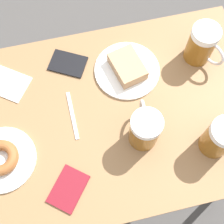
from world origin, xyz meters
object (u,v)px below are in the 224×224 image
at_px(plate_with_donut, 1,159).
at_px(passport_near_edge, 68,189).
at_px(napkin_folded, 6,83).
at_px(beer_mug_center, 220,137).
at_px(passport_far_edge, 68,64).
at_px(beer_mug_left, 145,129).
at_px(fork, 73,115).
at_px(plate_with_cake, 127,68).
at_px(beer_mug_right, 202,45).

xyz_separation_m(plate_with_donut, passport_near_edge, (-0.14, -0.19, -0.01)).
bearing_deg(napkin_folded, beer_mug_center, -120.65).
bearing_deg(passport_far_edge, beer_mug_left, -149.71).
bearing_deg(passport_near_edge, beer_mug_center, -85.80).
distance_m(fork, passport_far_edge, 0.20).
height_order(plate_with_donut, passport_far_edge, plate_with_donut).
relative_size(beer_mug_left, passport_near_edge, 0.96).
height_order(beer_mug_left, passport_near_edge, beer_mug_left).
xyz_separation_m(plate_with_cake, beer_mug_left, (-0.25, 0.01, 0.06)).
height_order(plate_with_donut, beer_mug_center, beer_mug_center).
relative_size(napkin_folded, passport_near_edge, 1.23).
distance_m(napkin_folded, passport_near_edge, 0.43).
relative_size(beer_mug_left, beer_mug_right, 1.00).
bearing_deg(beer_mug_center, beer_mug_right, -9.73).
bearing_deg(beer_mug_center, plate_with_donut, 81.33).
bearing_deg(beer_mug_right, napkin_folded, 85.90).
distance_m(plate_with_cake, passport_far_edge, 0.21).
height_order(beer_mug_center, napkin_folded, beer_mug_center).
distance_m(beer_mug_center, passport_far_edge, 0.57).
height_order(beer_mug_right, passport_far_edge, beer_mug_right).
xyz_separation_m(plate_with_cake, fork, (-0.12, 0.22, -0.02)).
bearing_deg(beer_mug_center, plate_with_cake, 32.44).
distance_m(beer_mug_left, passport_far_edge, 0.38).
distance_m(beer_mug_center, beer_mug_right, 0.33).
xyz_separation_m(beer_mug_right, fork, (-0.12, 0.48, -0.07)).
bearing_deg(beer_mug_right, beer_mug_center, 170.27).
xyz_separation_m(plate_with_donut, beer_mug_right, (0.22, -0.72, 0.06)).
bearing_deg(beer_mug_left, napkin_folded, 54.27).
height_order(plate_with_donut, fork, plate_with_donut).
height_order(plate_with_cake, napkin_folded, plate_with_cake).
height_order(napkin_folded, fork, same).
height_order(beer_mug_left, passport_far_edge, beer_mug_left).
bearing_deg(beer_mug_center, fork, 64.78).
bearing_deg(passport_far_edge, plate_with_donut, 138.57).
xyz_separation_m(beer_mug_left, passport_far_edge, (0.32, 0.19, -0.07)).
height_order(plate_with_cake, beer_mug_center, beer_mug_center).
height_order(beer_mug_right, napkin_folded, beer_mug_right).
height_order(plate_with_cake, beer_mug_left, beer_mug_left).
xyz_separation_m(plate_with_cake, napkin_folded, (0.05, 0.42, -0.02)).
bearing_deg(plate_with_cake, fork, 119.31).
height_order(beer_mug_left, napkin_folded, beer_mug_left).
height_order(plate_with_donut, passport_near_edge, plate_with_donut).
bearing_deg(plate_with_donut, beer_mug_center, -98.67).
distance_m(fork, passport_near_edge, 0.24).
distance_m(plate_with_cake, fork, 0.25).
bearing_deg(beer_mug_left, passport_far_edge, 30.29).
distance_m(beer_mug_left, passport_near_edge, 0.30).
height_order(plate_with_donut, beer_mug_right, beer_mug_right).
bearing_deg(beer_mug_center, passport_near_edge, 94.20).
bearing_deg(passport_far_edge, beer_mug_center, -134.59).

